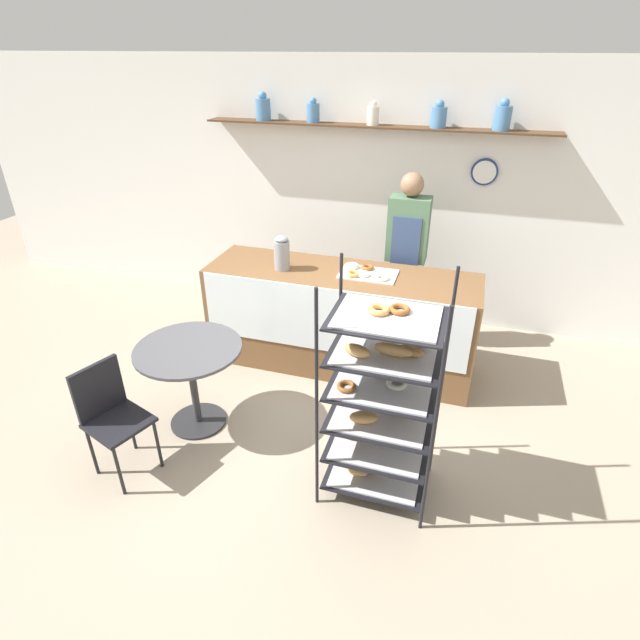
{
  "coord_description": "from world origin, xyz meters",
  "views": [
    {
      "loc": [
        1.04,
        -3.0,
        2.77
      ],
      "look_at": [
        0.0,
        0.35,
        0.82
      ],
      "focal_mm": 28.0,
      "sensor_mm": 36.0,
      "label": 1
    }
  ],
  "objects_px": {
    "cafe_table": "(191,366)",
    "cafe_chair": "(110,409)",
    "coffee_carafe": "(282,253)",
    "person_worker": "(406,255)",
    "pastry_rack": "(380,403)",
    "donut_tray_counter": "(365,273)"
  },
  "relations": [
    {
      "from": "pastry_rack",
      "to": "cafe_table",
      "type": "bearing_deg",
      "value": 171.34
    },
    {
      "from": "person_worker",
      "to": "coffee_carafe",
      "type": "xyz_separation_m",
      "value": [
        -1.03,
        -0.65,
        0.14
      ]
    },
    {
      "from": "pastry_rack",
      "to": "person_worker",
      "type": "relative_size",
      "value": 0.93
    },
    {
      "from": "person_worker",
      "to": "donut_tray_counter",
      "type": "distance_m",
      "value": 0.62
    },
    {
      "from": "cafe_chair",
      "to": "coffee_carafe",
      "type": "relative_size",
      "value": 2.73
    },
    {
      "from": "pastry_rack",
      "to": "coffee_carafe",
      "type": "relative_size",
      "value": 5.18
    },
    {
      "from": "donut_tray_counter",
      "to": "coffee_carafe",
      "type": "bearing_deg",
      "value": -172.46
    },
    {
      "from": "pastry_rack",
      "to": "coffee_carafe",
      "type": "height_order",
      "value": "pastry_rack"
    },
    {
      "from": "coffee_carafe",
      "to": "person_worker",
      "type": "bearing_deg",
      "value": 32.4
    },
    {
      "from": "cafe_chair",
      "to": "coffee_carafe",
      "type": "xyz_separation_m",
      "value": [
        0.65,
        1.73,
        0.59
      ]
    },
    {
      "from": "person_worker",
      "to": "coffee_carafe",
      "type": "distance_m",
      "value": 1.23
    },
    {
      "from": "person_worker",
      "to": "cafe_table",
      "type": "height_order",
      "value": "person_worker"
    },
    {
      "from": "cafe_table",
      "to": "coffee_carafe",
      "type": "bearing_deg",
      "value": 72.86
    },
    {
      "from": "cafe_chair",
      "to": "pastry_rack",
      "type": "bearing_deg",
      "value": -59.71
    },
    {
      "from": "person_worker",
      "to": "cafe_chair",
      "type": "distance_m",
      "value": 2.95
    },
    {
      "from": "person_worker",
      "to": "coffee_carafe",
      "type": "relative_size",
      "value": 5.6
    },
    {
      "from": "donut_tray_counter",
      "to": "cafe_table",
      "type": "bearing_deg",
      "value": -131.69
    },
    {
      "from": "cafe_table",
      "to": "cafe_chair",
      "type": "xyz_separation_m",
      "value": [
        -0.3,
        -0.6,
        -0.03
      ]
    },
    {
      "from": "coffee_carafe",
      "to": "cafe_table",
      "type": "bearing_deg",
      "value": -107.14
    },
    {
      "from": "pastry_rack",
      "to": "cafe_table",
      "type": "relative_size",
      "value": 1.97
    },
    {
      "from": "person_worker",
      "to": "pastry_rack",
      "type": "bearing_deg",
      "value": -85.43
    },
    {
      "from": "pastry_rack",
      "to": "person_worker",
      "type": "bearing_deg",
      "value": 94.57
    }
  ]
}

